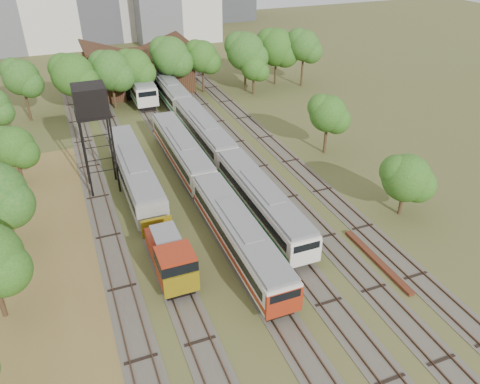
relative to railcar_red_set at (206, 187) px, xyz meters
name	(u,v)px	position (x,y,z in m)	size (l,w,h in m)	color
ground	(327,342)	(2.00, -19.85, -1.83)	(240.00, 240.00, 0.00)	#475123
dry_grass_patch	(40,333)	(-16.00, -11.85, -1.81)	(14.00, 60.00, 0.04)	brown
tracks	(204,177)	(1.33, 5.15, -1.79)	(24.60, 80.00, 0.19)	#4C473D
railcar_red_set	(206,187)	(0.00, 0.00, 0.00)	(2.81, 34.58, 3.47)	black
railcar_green_set	(204,132)	(4.00, 13.05, -0.01)	(2.80, 52.08, 3.45)	black
railcar_rear	(137,83)	(0.00, 34.67, 0.21)	(3.12, 16.08, 3.86)	black
shunter_locomotive	(171,259)	(-6.00, -9.41, -0.11)	(2.75, 8.10, 3.60)	black
old_grey_coach	(134,172)	(-6.00, 5.48, 0.16)	(2.96, 18.00, 3.65)	black
water_tower	(91,103)	(-9.05, 6.90, 7.49)	(3.20, 3.20, 11.06)	black
rail_pile_far	(377,261)	(10.20, -14.06, -1.69)	(0.54, 8.72, 0.28)	#5E2C1A
maintenance_shed	(138,71)	(1.00, 38.13, 1.08)	(16.45, 11.55, 7.58)	#321B12
tree_band_far	(182,59)	(6.53, 31.00, 4.22)	(47.40, 9.66, 9.32)	#382616
tree_band_right	(324,116)	(16.89, 6.55, 2.56)	(4.97, 41.66, 7.18)	#382616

